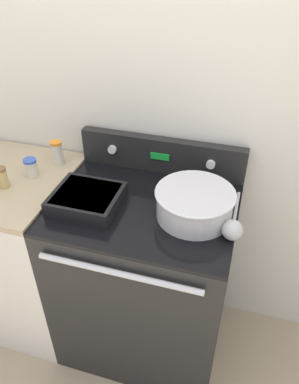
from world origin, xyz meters
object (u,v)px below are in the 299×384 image
at_px(spice_jar_brown_cap, 2,178).
at_px(mixing_bowl, 195,202).
at_px(casserole_dish, 87,198).
at_px(ladle, 233,228).
at_px(spice_jar_orange_cap, 57,153).
at_px(spice_jar_blue_cap, 31,168).

bearing_deg(spice_jar_brown_cap, mixing_bowl, 3.82).
height_order(mixing_bowl, casserole_dish, mixing_bowl).
height_order(casserole_dish, ladle, ladle).
bearing_deg(mixing_bowl, spice_jar_orange_cap, 164.80).
bearing_deg(spice_jar_orange_cap, ladle, -17.13).
xyz_separation_m(ladle, spice_jar_orange_cap, (-0.87, 0.27, 0.04)).
bearing_deg(spice_jar_brown_cap, casserole_dish, -0.48).
distance_m(spice_jar_orange_cap, spice_jar_brown_cap, 0.29).
xyz_separation_m(ladle, spice_jar_blue_cap, (-0.94, 0.14, 0.02)).
relative_size(ladle, spice_jar_blue_cap, 3.77).
relative_size(casserole_dish, spice_jar_brown_cap, 2.80).
height_order(spice_jar_orange_cap, spice_jar_blue_cap, spice_jar_orange_cap).
bearing_deg(spice_jar_blue_cap, casserole_dish, -19.99).
xyz_separation_m(spice_jar_blue_cap, spice_jar_brown_cap, (-0.07, -0.12, 0.01)).
bearing_deg(spice_jar_blue_cap, spice_jar_brown_cap, -121.44).
relative_size(mixing_bowl, spice_jar_blue_cap, 3.66).
height_order(mixing_bowl, spice_jar_orange_cap, spice_jar_orange_cap).
xyz_separation_m(mixing_bowl, ladle, (0.16, -0.08, -0.03)).
bearing_deg(ladle, mixing_bowl, 154.95).
bearing_deg(casserole_dish, ladle, -1.50).
bearing_deg(mixing_bowl, spice_jar_blue_cap, 175.54).
bearing_deg(casserole_dish, spice_jar_orange_cap, 136.31).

